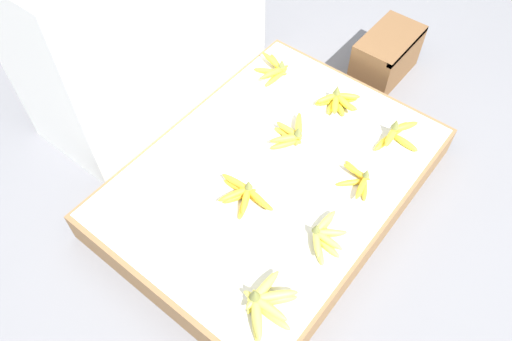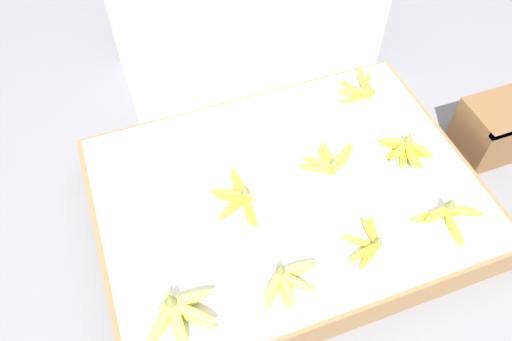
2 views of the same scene
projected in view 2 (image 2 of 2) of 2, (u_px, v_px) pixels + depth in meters
ground_plane at (286, 213)px, 1.82m from camera, size 10.00×10.00×0.00m
display_platform at (287, 201)px, 1.76m from camera, size 1.30×0.95×0.15m
wooden_crate at (506, 126)px, 1.93m from camera, size 0.35×0.21×0.23m
banana_bunch_front_left at (178, 314)px, 1.40m from camera, size 0.23×0.19×0.11m
banana_bunch_front_midleft at (288, 282)px, 1.47m from camera, size 0.21×0.14×0.09m
banana_bunch_front_midright at (369, 243)px, 1.55m from camera, size 0.16×0.17×0.08m
banana_bunch_front_right at (449, 215)px, 1.60m from camera, size 0.22×0.15×0.10m
banana_bunch_middle_midleft at (239, 198)px, 1.64m from camera, size 0.15×0.24×0.09m
banana_bunch_middle_midright at (330, 161)px, 1.74m from camera, size 0.23×0.14×0.10m
banana_bunch_middle_right at (406, 150)px, 1.77m from camera, size 0.18×0.18×0.10m
banana_bunch_back_right at (360, 88)px, 1.96m from camera, size 0.20×0.17×0.09m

